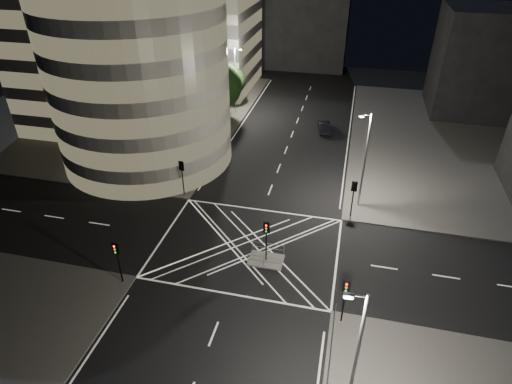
% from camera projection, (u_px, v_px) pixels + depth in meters
% --- Properties ---
extents(ground, '(120.00, 120.00, 0.00)m').
position_uv_depth(ground, '(248.00, 247.00, 38.79)').
color(ground, black).
rests_on(ground, ground).
extents(sidewalk_far_left, '(42.00, 42.00, 0.15)m').
position_uv_depth(sidewalk_far_left, '(110.00, 111.00, 66.61)').
color(sidewalk_far_left, '#4D4A48').
rests_on(sidewalk_far_left, ground).
extents(central_island, '(3.00, 2.00, 0.15)m').
position_uv_depth(central_island, '(266.00, 260.00, 37.13)').
color(central_island, slate).
rests_on(central_island, ground).
extents(office_tower_curved, '(30.00, 29.00, 27.20)m').
position_uv_depth(office_tower_curved, '(119.00, 43.00, 51.49)').
color(office_tower_curved, gray).
rests_on(office_tower_curved, sidewalk_far_left).
extents(office_block_rear, '(24.00, 16.00, 22.00)m').
position_uv_depth(office_block_rear, '(182.00, 19.00, 71.67)').
color(office_block_rear, gray).
rests_on(office_block_rear, sidewalk_far_left).
extents(building_right_far, '(14.00, 12.00, 15.00)m').
position_uv_depth(building_right_far, '(486.00, 62.00, 62.54)').
color(building_right_far, black).
rests_on(building_right_far, sidewalk_far_right).
extents(building_far_end, '(18.00, 8.00, 18.00)m').
position_uv_depth(building_far_end, '(301.00, 20.00, 82.48)').
color(building_far_end, black).
rests_on(building_far_end, ground).
extents(tree_a, '(5.04, 5.04, 7.14)m').
position_uv_depth(tree_a, '(173.00, 148.00, 45.90)').
color(tree_a, black).
rests_on(tree_a, sidewalk_far_left).
extents(tree_b, '(5.10, 5.10, 7.49)m').
position_uv_depth(tree_b, '(193.00, 124.00, 50.67)').
color(tree_b, black).
rests_on(tree_b, sidewalk_far_left).
extents(tree_c, '(4.25, 4.25, 7.34)m').
position_uv_depth(tree_c, '(209.00, 103.00, 55.43)').
color(tree_c, black).
rests_on(tree_c, sidewalk_far_left).
extents(tree_d, '(5.52, 5.52, 8.56)m').
position_uv_depth(tree_d, '(222.00, 85.00, 60.10)').
color(tree_d, black).
rests_on(tree_d, sidewalk_far_left).
extents(tree_e, '(3.41, 3.41, 6.06)m').
position_uv_depth(tree_e, '(234.00, 81.00, 65.73)').
color(tree_e, black).
rests_on(tree_e, sidewalk_far_left).
extents(traffic_signal_fl, '(0.55, 0.22, 4.00)m').
position_uv_depth(traffic_signal_fl, '(182.00, 172.00, 44.55)').
color(traffic_signal_fl, black).
rests_on(traffic_signal_fl, sidewalk_far_left).
extents(traffic_signal_nl, '(0.55, 0.22, 4.00)m').
position_uv_depth(traffic_signal_nl, '(117.00, 255.00, 33.36)').
color(traffic_signal_nl, black).
rests_on(traffic_signal_nl, sidewalk_near_left).
extents(traffic_signal_fr, '(0.55, 0.22, 4.00)m').
position_uv_depth(traffic_signal_fr, '(354.00, 192.00, 41.12)').
color(traffic_signal_fr, black).
rests_on(traffic_signal_fr, sidewalk_far_right).
extents(traffic_signal_nr, '(0.55, 0.22, 4.00)m').
position_uv_depth(traffic_signal_nr, '(345.00, 293.00, 29.93)').
color(traffic_signal_nr, black).
rests_on(traffic_signal_nr, sidewalk_near_right).
extents(traffic_signal_island, '(0.55, 0.22, 4.00)m').
position_uv_depth(traffic_signal_island, '(266.00, 234.00, 35.61)').
color(traffic_signal_island, black).
rests_on(traffic_signal_island, central_island).
extents(street_lamp_left_near, '(1.25, 0.25, 10.00)m').
position_uv_depth(street_lamp_left_near, '(192.00, 128.00, 47.54)').
color(street_lamp_left_near, slate).
rests_on(street_lamp_left_near, sidewalk_far_left).
extents(street_lamp_left_far, '(1.25, 0.25, 10.00)m').
position_uv_depth(street_lamp_left_far, '(235.00, 79.00, 62.35)').
color(street_lamp_left_far, slate).
rests_on(street_lamp_left_far, sidewalk_far_left).
extents(street_lamp_right_far, '(1.25, 0.25, 10.00)m').
position_uv_depth(street_lamp_right_far, '(364.00, 159.00, 41.40)').
color(street_lamp_right_far, slate).
rests_on(street_lamp_right_far, sidewalk_far_right).
extents(street_lamp_right_near, '(1.25, 0.25, 10.00)m').
position_uv_depth(street_lamp_right_near, '(355.00, 357.00, 22.48)').
color(street_lamp_right_near, slate).
rests_on(street_lamp_right_near, sidewalk_near_right).
extents(railing_near_right, '(0.06, 11.70, 1.10)m').
position_uv_depth(railing_near_right, '(328.00, 378.00, 26.81)').
color(railing_near_right, slate).
rests_on(railing_near_right, sidewalk_near_right).
extents(railing_island_south, '(2.80, 0.06, 1.10)m').
position_uv_depth(railing_island_south, '(264.00, 261.00, 36.06)').
color(railing_island_south, slate).
rests_on(railing_island_south, central_island).
extents(railing_island_north, '(2.80, 0.06, 1.10)m').
position_uv_depth(railing_island_north, '(268.00, 248.00, 37.54)').
color(railing_island_north, slate).
rests_on(railing_island_north, central_island).
extents(sedan, '(2.27, 4.51, 1.42)m').
position_uv_depth(sedan, '(324.00, 127.00, 59.81)').
color(sedan, black).
rests_on(sedan, ground).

